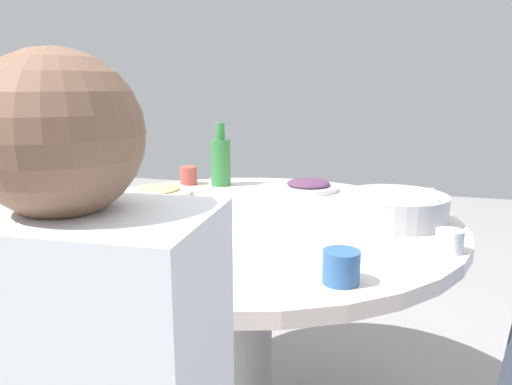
% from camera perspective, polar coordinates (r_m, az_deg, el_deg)
% --- Properties ---
extents(round_dining_table, '(1.25, 1.25, 0.76)m').
position_cam_1_polar(round_dining_table, '(1.48, -0.98, -8.37)').
color(round_dining_table, '#99999E').
rests_on(round_dining_table, ground).
extents(rice_bowl, '(0.29, 0.29, 0.09)m').
position_cam_1_polar(rice_bowl, '(1.42, 16.33, -1.70)').
color(rice_bowl, '#B2B5BA').
rests_on(rice_bowl, round_dining_table).
extents(soup_bowl, '(0.27, 0.27, 0.06)m').
position_cam_1_polar(soup_bowl, '(1.40, -14.44, -2.40)').
color(soup_bowl, silver).
rests_on(soup_bowl, round_dining_table).
extents(dish_eggplant, '(0.22, 0.22, 0.04)m').
position_cam_1_polar(dish_eggplant, '(1.79, 6.29, 0.81)').
color(dish_eggplant, silver).
rests_on(dish_eggplant, round_dining_table).
extents(dish_noodles, '(0.23, 0.23, 0.04)m').
position_cam_1_polar(dish_noodles, '(1.74, -11.67, 0.15)').
color(dish_noodles, white).
rests_on(dish_noodles, round_dining_table).
extents(dish_tofu_braise, '(0.23, 0.23, 0.04)m').
position_cam_1_polar(dish_tofu_braise, '(1.06, -9.62, -7.66)').
color(dish_tofu_braise, silver).
rests_on(dish_tofu_braise, round_dining_table).
extents(green_bottle, '(0.08, 0.08, 0.24)m').
position_cam_1_polar(green_bottle, '(1.87, -4.25, 3.84)').
color(green_bottle, '#337F3E').
rests_on(green_bottle, round_dining_table).
extents(tea_cup_near, '(0.06, 0.06, 0.05)m').
position_cam_1_polar(tea_cup_near, '(1.21, 22.14, -5.39)').
color(tea_cup_near, white).
rests_on(tea_cup_near, round_dining_table).
extents(tea_cup_far, '(0.07, 0.07, 0.07)m').
position_cam_1_polar(tea_cup_far, '(1.91, -8.09, 2.03)').
color(tea_cup_far, '#BD4C45').
rests_on(tea_cup_far, round_dining_table).
extents(tea_cup_side, '(0.07, 0.07, 0.07)m').
position_cam_1_polar(tea_cup_side, '(0.96, 10.16, -8.76)').
color(tea_cup_side, '#30609B').
rests_on(tea_cup_side, round_dining_table).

